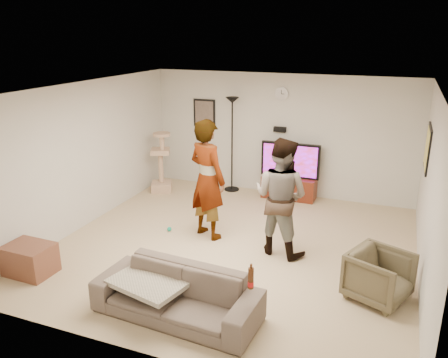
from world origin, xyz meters
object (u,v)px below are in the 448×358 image
(cat_tree, at_px, (161,162))
(armchair, at_px, (379,276))
(floor_lamp, at_px, (232,145))
(beer_bottle, at_px, (251,278))
(tv, at_px, (290,160))
(person_left, at_px, (207,179))
(side_table, at_px, (30,259))
(sofa, at_px, (177,294))
(tv_stand, at_px, (289,187))
(person_right, at_px, (281,197))

(cat_tree, relative_size, armchair, 1.82)
(floor_lamp, bearing_deg, beer_bottle, -67.08)
(tv, bearing_deg, person_left, -110.12)
(armchair, bearing_deg, cat_tree, 82.95)
(cat_tree, height_order, side_table, cat_tree)
(tv, relative_size, cat_tree, 0.92)
(sofa, distance_m, side_table, 2.41)
(tv_stand, distance_m, floor_lamp, 1.49)
(sofa, xyz_separation_m, side_table, (-2.41, 0.14, -0.08))
(person_left, bearing_deg, cat_tree, -19.30)
(floor_lamp, bearing_deg, person_right, -55.18)
(person_left, relative_size, sofa, 0.99)
(cat_tree, bearing_deg, person_left, -42.77)
(person_left, distance_m, person_right, 1.27)
(cat_tree, height_order, person_right, person_right)
(tv_stand, height_order, side_table, tv_stand)
(armchair, bearing_deg, beer_bottle, 156.94)
(tv_stand, relative_size, side_table, 1.66)
(floor_lamp, bearing_deg, side_table, -107.93)
(beer_bottle, bearing_deg, person_left, 123.70)
(tv_stand, height_order, floor_lamp, floor_lamp)
(floor_lamp, height_order, cat_tree, floor_lamp)
(floor_lamp, relative_size, person_right, 1.10)
(tv, height_order, sofa, tv)
(person_left, bearing_deg, tv, -86.65)
(person_right, distance_m, armchair, 1.83)
(tv, bearing_deg, side_table, -121.63)
(cat_tree, relative_size, person_right, 0.72)
(tv, bearing_deg, sofa, -93.57)
(tv_stand, distance_m, armchair, 3.78)
(floor_lamp, relative_size, side_table, 3.05)
(armchair, bearing_deg, side_table, 126.33)
(tv_stand, bearing_deg, armchair, -58.87)
(tv_stand, relative_size, beer_bottle, 4.35)
(tv, xyz_separation_m, person_left, (-0.84, -2.28, 0.19))
(sofa, height_order, beer_bottle, beer_bottle)
(beer_bottle, xyz_separation_m, armchair, (1.31, 1.27, -0.39))
(floor_lamp, height_order, person_right, floor_lamp)
(person_right, bearing_deg, tv, -65.67)
(side_table, bearing_deg, sofa, -3.45)
(tv_stand, height_order, beer_bottle, beer_bottle)
(person_left, bearing_deg, sofa, 127.48)
(person_left, bearing_deg, person_right, -162.52)
(sofa, relative_size, armchair, 2.82)
(person_left, bearing_deg, armchair, -175.36)
(tv_stand, xyz_separation_m, beer_bottle, (0.65, -4.51, 0.49))
(cat_tree, bearing_deg, beer_bottle, -49.82)
(person_left, xyz_separation_m, beer_bottle, (1.48, -2.23, -0.28))
(sofa, bearing_deg, person_left, 107.62)
(tv, relative_size, beer_bottle, 4.78)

